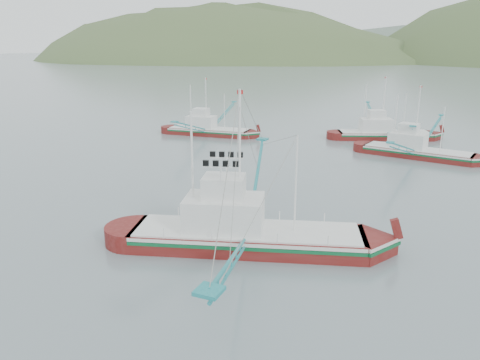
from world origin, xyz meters
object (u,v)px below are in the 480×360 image
at_px(bg_boat_left, 208,127).
at_px(main_boat, 245,217).
at_px(bg_boat_far, 384,126).
at_px(bg_boat_right, 417,145).

bearing_deg(bg_boat_left, main_boat, -63.82).
bearing_deg(main_boat, bg_boat_far, 68.05).
xyz_separation_m(bg_boat_right, bg_boat_far, (-5.26, 10.38, 0.36)).
height_order(main_boat, bg_boat_left, main_boat).
distance_m(main_boat, bg_boat_far, 43.78).
xyz_separation_m(main_boat, bg_boat_left, (-21.72, 35.92, -0.98)).
height_order(main_boat, bg_boat_right, main_boat).
height_order(bg_boat_left, bg_boat_far, bg_boat_far).
xyz_separation_m(bg_boat_left, bg_boat_right, (30.51, -2.66, 0.32)).
height_order(bg_boat_left, bg_boat_right, bg_boat_right).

